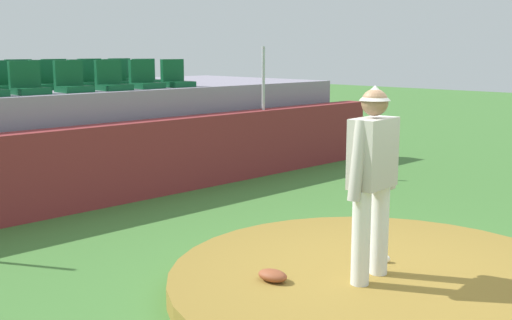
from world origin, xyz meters
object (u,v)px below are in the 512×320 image
(stadium_chair_13, at_px, (147,77))
(stadium_chair_12, at_px, (118,78))
(stadium_chair_9, at_px, (6,82))
(stadium_chair_3, at_px, (72,82))
(stadium_chair_11, at_px, (84,79))
(stadium_chair_5, at_px, (145,79))
(fielding_glove, at_px, (273,275))
(stadium_chair_2, at_px, (28,84))
(stadium_chair_19, at_px, (93,76))
(stadium_chair_20, at_px, (123,75))
(stadium_chair_10, at_px, (47,80))
(stadium_chair_6, at_px, (176,78))
(stadium_chair_18, at_px, (57,77))
(stadium_chair_17, at_px, (22,79))
(pitcher, at_px, (372,169))
(stadium_chair_4, at_px, (112,81))
(baseball, at_px, (387,259))

(stadium_chair_13, bearing_deg, stadium_chair_12, 1.50)
(stadium_chair_9, bearing_deg, stadium_chair_3, 127.15)
(stadium_chair_11, bearing_deg, stadium_chair_5, 128.15)
(fielding_glove, relative_size, stadium_chair_2, 0.60)
(stadium_chair_19, bearing_deg, stadium_chair_5, 89.74)
(stadium_chair_3, bearing_deg, stadium_chair_13, -156.28)
(fielding_glove, distance_m, stadium_chair_2, 5.59)
(stadium_chair_3, height_order, stadium_chair_9, same)
(stadium_chair_2, xyz_separation_m, stadium_chair_9, (0.04, 0.91, 0.00))
(stadium_chair_20, bearing_deg, stadium_chair_10, 23.18)
(stadium_chair_6, bearing_deg, stadium_chair_11, -34.00)
(stadium_chair_5, bearing_deg, stadium_chair_19, -90.26)
(stadium_chair_11, height_order, stadium_chair_19, same)
(stadium_chair_10, relative_size, stadium_chair_13, 1.00)
(stadium_chair_9, height_order, stadium_chair_19, same)
(stadium_chair_18, bearing_deg, stadium_chair_12, 129.02)
(stadium_chair_10, bearing_deg, stadium_chair_13, -179.88)
(stadium_chair_2, xyz_separation_m, stadium_chair_20, (2.82, 1.80, 0.00))
(stadium_chair_20, bearing_deg, stadium_chair_6, 89.33)
(stadium_chair_17, relative_size, stadium_chair_18, 1.00)
(pitcher, xyz_separation_m, stadium_chair_12, (1.63, 6.85, 0.58))
(stadium_chair_6, relative_size, stadium_chair_17, 1.00)
(stadium_chair_11, bearing_deg, stadium_chair_12, 179.55)
(stadium_chair_4, distance_m, stadium_chair_18, 1.84)
(stadium_chair_4, bearing_deg, pitcher, 81.11)
(stadium_chair_18, bearing_deg, stadium_chair_4, 91.15)
(baseball, xyz_separation_m, stadium_chair_5, (1.13, 5.83, 1.60))
(stadium_chair_13, relative_size, stadium_chair_19, 1.00)
(stadium_chair_3, xyz_separation_m, stadium_chair_18, (0.67, 1.81, 0.00))
(stadium_chair_11, bearing_deg, stadium_chair_18, -86.84)
(fielding_glove, xyz_separation_m, stadium_chair_2, (0.19, 5.36, 1.58))
(pitcher, bearing_deg, stadium_chair_19, 72.46)
(stadium_chair_2, bearing_deg, baseball, 99.89)
(stadium_chair_10, bearing_deg, stadium_chair_3, 88.90)
(stadium_chair_11, bearing_deg, stadium_chair_2, 31.78)
(stadium_chair_2, distance_m, stadium_chair_19, 2.81)
(stadium_chair_9, height_order, stadium_chair_11, same)
(stadium_chair_19, bearing_deg, stadium_chair_12, 89.24)
(stadium_chair_11, height_order, stadium_chair_13, same)
(fielding_glove, distance_m, stadium_chair_3, 5.66)
(baseball, xyz_separation_m, stadium_chair_3, (-0.29, 5.81, 1.60))
(stadium_chair_6, relative_size, stadium_chair_11, 1.00)
(stadium_chair_12, bearing_deg, stadium_chair_13, -178.50)
(pitcher, xyz_separation_m, stadium_chair_17, (0.20, 7.75, 0.58))
(fielding_glove, bearing_deg, stadium_chair_2, 169.17)
(stadium_chair_17, xyz_separation_m, stadium_chair_19, (1.44, 0.00, 0.00))
(stadium_chair_2, height_order, stadium_chair_18, same)
(stadium_chair_2, height_order, stadium_chair_4, same)
(stadium_chair_11, relative_size, stadium_chair_19, 1.00)
(stadium_chair_5, distance_m, stadium_chair_13, 1.11)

